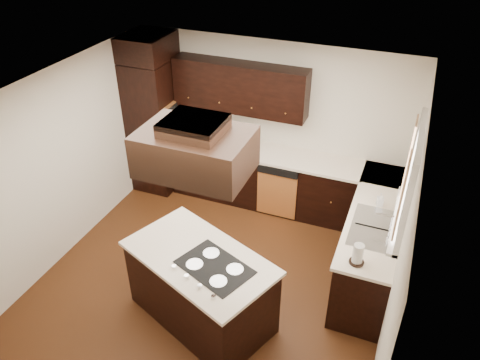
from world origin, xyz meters
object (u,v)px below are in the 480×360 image
at_px(oven_column, 155,126).
at_px(spice_rack, 232,137).
at_px(island, 201,288).
at_px(range_hood, 195,152).

relative_size(oven_column, spice_rack, 5.21).
bearing_deg(island, range_hood, 123.27).
bearing_deg(island, oven_column, 151.04).
distance_m(island, range_hood, 1.72).
bearing_deg(spice_rack, island, -55.69).
relative_size(range_hood, spice_rack, 2.58).
bearing_deg(oven_column, island, -51.11).
distance_m(oven_column, spice_rack, 1.30).
xyz_separation_m(island, spice_rack, (-0.59, 2.38, 0.65)).
bearing_deg(oven_column, range_hood, -50.26).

